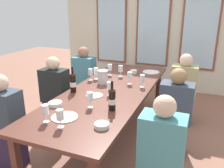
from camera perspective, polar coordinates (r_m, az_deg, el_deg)
The scene contains 28 objects.
ground_plane at distance 3.39m, azimuth -0.55°, elevation -13.20°, with size 12.00×12.00×0.00m, color #8E5C49.
back_wall_with_windows at distance 5.25m, azimuth 10.03°, elevation 14.61°, with size 4.19×0.10×2.90m.
dining_table at distance 3.09m, azimuth -0.59°, elevation -2.42°, with size 0.99×2.78×0.74m.
white_plate_0 at distance 3.91m, azimuth 9.47°, elevation 2.88°, with size 0.27×0.27×0.01m, color white.
white_plate_1 at distance 2.37m, azimuth -11.43°, elevation -7.86°, with size 0.26×0.26×0.01m, color white.
white_plate_2 at distance 2.86m, azimuth -4.28°, elevation -2.79°, with size 0.21×0.21×0.01m, color white.
metal_pitcher at distance 3.28m, azimuth -2.26°, elevation 1.76°, with size 0.16×0.16×0.19m.
wine_bottle_0 at distance 2.44m, azimuth -0.01°, elevation -3.71°, with size 0.08×0.08×0.32m.
wine_bottle_1 at distance 2.99m, azimuth -9.46°, elevation 0.38°, with size 0.08×0.08×0.33m.
tasting_bowl_0 at distance 2.65m, azimuth -13.59°, elevation -4.70°, with size 0.15×0.15×0.04m, color white.
tasting_bowl_1 at distance 2.14m, azimuth -2.52°, elevation -10.02°, with size 0.13×0.13×0.04m, color silver.
tasting_bowl_2 at distance 3.81m, azimuth 5.28°, elevation 2.99°, with size 0.11×0.11×0.05m, color white.
wine_glass_0 at distance 3.67m, azimuth -0.52°, elevation 3.93°, with size 0.07×0.07×0.17m.
wine_glass_1 at distance 2.83m, azimuth -0.55°, elevation -0.48°, with size 0.07×0.07×0.17m.
wine_glass_2 at distance 2.51m, azimuth -5.39°, elevation -3.22°, with size 0.07×0.07×0.17m.
wine_glass_3 at distance 3.47m, azimuth -3.93°, elevation 3.10°, with size 0.07×0.07×0.17m.
wine_glass_4 at distance 3.15m, azimuth 7.37°, elevation 1.25°, with size 0.07×0.07×0.17m.
wine_glass_5 at distance 2.15m, azimuth -12.51°, elevation -7.46°, with size 0.07×0.07×0.17m.
wine_glass_6 at distance 3.43m, azimuth -5.26°, elevation 2.79°, with size 0.07×0.07×0.17m.
wine_glass_7 at distance 3.60m, azimuth 2.10°, elevation 3.61°, with size 0.07×0.07×0.17m.
wine_glass_8 at distance 2.28m, azimuth -15.89°, elevation -6.10°, with size 0.07×0.07×0.17m.
wine_glass_9 at distance 3.25m, azimuth 4.30°, elevation 2.02°, with size 0.07×0.07×0.17m.
seated_person_0 at distance 2.89m, azimuth -24.36°, elevation -9.01°, with size 0.38×0.24×1.11m.
seated_person_1 at distance 2.17m, azimuth 11.73°, elevation -17.21°, with size 0.38×0.24×1.11m.
seated_person_2 at distance 3.53m, azimuth -13.55°, elevation -2.85°, with size 0.38×0.24×1.11m.
seated_person_3 at distance 2.95m, azimuth 15.04°, elevation -7.33°, with size 0.38×0.24×1.11m.
seated_person_4 at distance 4.24m, azimuth -6.71°, elevation 1.16°, with size 0.38×0.24×1.11m.
seated_person_5 at distance 3.79m, azimuth 16.85°, elevation -1.66°, with size 0.38×0.24×1.11m.
Camera 1 is at (1.11, -2.66, 1.78)m, focal length 37.68 mm.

